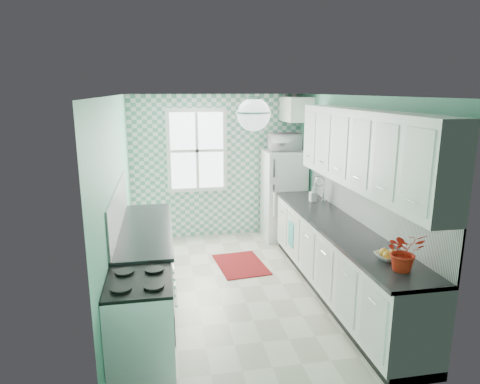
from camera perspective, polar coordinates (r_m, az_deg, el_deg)
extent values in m
cube|color=beige|center=(5.85, -0.04, -12.70)|extent=(3.00, 4.40, 0.02)
cube|color=white|center=(5.25, -0.04, 12.84)|extent=(3.00, 4.40, 0.02)
cube|color=#67BA9B|center=(7.55, -3.08, 3.40)|extent=(3.00, 0.02, 2.50)
cube|color=#67BA9B|center=(3.37, 6.88, -9.67)|extent=(3.00, 0.02, 2.50)
cube|color=#67BA9B|center=(5.35, -16.15, -1.32)|extent=(0.02, 4.40, 2.50)
cube|color=#67BA9B|center=(5.87, 14.63, 0.04)|extent=(0.02, 4.40, 2.50)
cube|color=#5FA18B|center=(7.52, -3.06, 3.37)|extent=(3.00, 0.01, 2.50)
cube|color=white|center=(7.42, -5.76, 5.52)|extent=(1.04, 0.05, 1.44)
cube|color=white|center=(7.40, -5.75, 5.50)|extent=(0.90, 0.02, 1.30)
cube|color=white|center=(5.52, 16.12, -1.47)|extent=(0.02, 3.60, 0.51)
cube|color=white|center=(5.29, -15.95, -2.09)|extent=(0.02, 2.15, 0.51)
cube|color=white|center=(5.14, 16.08, 5.49)|extent=(0.33, 3.20, 0.90)
cube|color=white|center=(7.35, 7.50, 10.88)|extent=(0.40, 0.74, 0.40)
cylinder|color=silver|center=(4.46, 1.86, 12.34)|extent=(0.14, 0.14, 0.04)
cylinder|color=silver|center=(4.46, 1.85, 11.44)|extent=(0.02, 0.02, 0.12)
sphere|color=white|center=(4.47, 1.84, 10.29)|extent=(0.34, 0.34, 0.34)
cube|color=white|center=(5.64, 12.97, -8.97)|extent=(0.60, 3.60, 0.90)
cube|color=black|center=(5.47, 13.08, -4.42)|extent=(0.63, 3.60, 0.04)
cube|color=white|center=(5.51, -12.43, -9.45)|extent=(0.60, 2.15, 0.90)
cube|color=black|center=(5.35, -12.52, -4.80)|extent=(0.63, 2.15, 0.04)
cube|color=silver|center=(7.50, 5.80, -0.40)|extent=(0.68, 0.64, 1.56)
cube|color=silver|center=(7.11, 6.59, 1.79)|extent=(0.67, 0.01, 0.02)
cube|color=silver|center=(6.99, 4.55, 3.19)|extent=(0.03, 0.03, 0.30)
cube|color=silver|center=(7.11, 4.47, -1.14)|extent=(0.03, 0.03, 0.54)
cube|color=white|center=(4.21, -13.01, -17.00)|extent=(0.59, 0.74, 0.88)
cube|color=black|center=(4.01, -13.35, -11.56)|extent=(0.59, 0.74, 0.03)
cube|color=black|center=(4.18, -8.81, -16.20)|extent=(0.01, 0.49, 0.29)
cube|color=silver|center=(6.39, 9.58, -1.67)|extent=(0.48, 0.40, 0.12)
cylinder|color=silver|center=(6.40, 11.11, 0.14)|extent=(0.02, 0.02, 0.30)
torus|color=silver|center=(6.34, 10.62, 1.79)|extent=(0.16, 0.02, 0.16)
cube|color=maroon|center=(6.52, 0.11, -9.64)|extent=(0.77, 1.02, 0.02)
cube|color=#5CB6B6|center=(6.41, 6.82, -5.64)|extent=(0.08, 0.24, 0.37)
imported|color=white|center=(4.49, 19.15, -8.15)|extent=(0.27, 0.27, 0.06)
imported|color=red|center=(4.23, 21.07, -7.38)|extent=(0.37, 0.33, 0.38)
imported|color=#7AA2AE|center=(6.47, 9.71, -0.31)|extent=(0.10, 0.10, 0.21)
imported|color=white|center=(7.33, 5.97, 6.64)|extent=(0.54, 0.38, 0.29)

